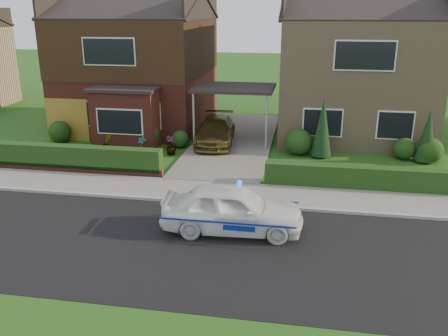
# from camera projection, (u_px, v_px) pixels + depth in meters

# --- Properties ---
(ground) EXTENTS (120.00, 120.00, 0.00)m
(ground) POSITION_uv_depth(u_px,v_px,m) (175.00, 246.00, 13.33)
(ground) COLOR #1B5316
(ground) RESTS_ON ground
(road) EXTENTS (60.00, 6.00, 0.02)m
(road) POSITION_uv_depth(u_px,v_px,m) (175.00, 246.00, 13.33)
(road) COLOR black
(road) RESTS_ON ground
(kerb) EXTENTS (60.00, 0.16, 0.12)m
(kerb) POSITION_uv_depth(u_px,v_px,m) (199.00, 202.00, 16.15)
(kerb) COLOR #9E9993
(kerb) RESTS_ON ground
(sidewalk) EXTENTS (60.00, 2.00, 0.10)m
(sidewalk) POSITION_uv_depth(u_px,v_px,m) (205.00, 191.00, 17.14)
(sidewalk) COLOR slate
(sidewalk) RESTS_ON ground
(driveway) EXTENTS (3.80, 12.00, 0.12)m
(driveway) POSITION_uv_depth(u_px,v_px,m) (234.00, 141.00, 23.57)
(driveway) COLOR #666059
(driveway) RESTS_ON ground
(house_left) EXTENTS (7.50, 9.53, 7.25)m
(house_left) POSITION_uv_depth(u_px,v_px,m) (138.00, 56.00, 26.01)
(house_left) COLOR maroon
(house_left) RESTS_ON ground
(house_right) EXTENTS (7.50, 8.06, 7.25)m
(house_right) POSITION_uv_depth(u_px,v_px,m) (355.00, 63.00, 24.27)
(house_right) COLOR tan
(house_right) RESTS_ON ground
(carport_link) EXTENTS (3.80, 3.00, 2.77)m
(carport_link) POSITION_uv_depth(u_px,v_px,m) (234.00, 89.00, 22.69)
(carport_link) COLOR black
(carport_link) RESTS_ON ground
(garage_door) EXTENTS (2.20, 0.10, 2.10)m
(garage_door) POSITION_uv_depth(u_px,v_px,m) (68.00, 120.00, 23.61)
(garage_door) COLOR olive
(garage_door) RESTS_ON ground
(dwarf_wall) EXTENTS (7.70, 0.25, 0.36)m
(dwarf_wall) POSITION_uv_depth(u_px,v_px,m) (71.00, 169.00, 19.15)
(dwarf_wall) COLOR maroon
(dwarf_wall) RESTS_ON ground
(hedge_left) EXTENTS (7.50, 0.55, 0.90)m
(hedge_left) POSITION_uv_depth(u_px,v_px,m) (73.00, 172.00, 19.35)
(hedge_left) COLOR #123511
(hedge_left) RESTS_ON ground
(hedge_right) EXTENTS (7.50, 0.55, 0.80)m
(hedge_right) POSITION_uv_depth(u_px,v_px,m) (367.00, 190.00, 17.38)
(hedge_right) COLOR #123511
(hedge_right) RESTS_ON ground
(shrub_left_far) EXTENTS (1.08, 1.08, 1.08)m
(shrub_left_far) POSITION_uv_depth(u_px,v_px,m) (60.00, 132.00, 23.39)
(shrub_left_far) COLOR #123511
(shrub_left_far) RESTS_ON ground
(shrub_left_mid) EXTENTS (1.32, 1.32, 1.32)m
(shrub_left_mid) POSITION_uv_depth(u_px,v_px,m) (145.00, 134.00, 22.44)
(shrub_left_mid) COLOR #123511
(shrub_left_mid) RESTS_ON ground
(shrub_left_near) EXTENTS (0.84, 0.84, 0.84)m
(shrub_left_near) POSITION_uv_depth(u_px,v_px,m) (180.00, 139.00, 22.54)
(shrub_left_near) COLOR #123511
(shrub_left_near) RESTS_ON ground
(shrub_right_near) EXTENTS (1.20, 1.20, 1.20)m
(shrub_right_near) POSITION_uv_depth(u_px,v_px,m) (299.00, 142.00, 21.39)
(shrub_right_near) COLOR #123511
(shrub_right_near) RESTS_ON ground
(shrub_right_mid) EXTENTS (0.96, 0.96, 0.96)m
(shrub_right_mid) POSITION_uv_depth(u_px,v_px,m) (404.00, 149.00, 20.78)
(shrub_right_mid) COLOR #123511
(shrub_right_mid) RESTS_ON ground
(shrub_right_far) EXTENTS (1.08, 1.08, 1.08)m
(shrub_right_far) POSITION_uv_depth(u_px,v_px,m) (430.00, 150.00, 20.32)
(shrub_right_far) COLOR #123511
(shrub_right_far) RESTS_ON ground
(conifer_a) EXTENTS (0.90, 0.90, 2.60)m
(conifer_a) POSITION_uv_depth(u_px,v_px,m) (322.00, 129.00, 20.82)
(conifer_a) COLOR black
(conifer_a) RESTS_ON ground
(conifer_b) EXTENTS (0.90, 0.90, 2.20)m
(conifer_b) POSITION_uv_depth(u_px,v_px,m) (427.00, 138.00, 20.17)
(conifer_b) COLOR black
(conifer_b) RESTS_ON ground
(police_car) EXTENTS (3.84, 4.25, 1.59)m
(police_car) POSITION_uv_depth(u_px,v_px,m) (232.00, 209.00, 13.99)
(police_car) COLOR white
(police_car) RESTS_ON ground
(driveway_car) EXTENTS (2.12, 4.40, 1.24)m
(driveway_car) POSITION_uv_depth(u_px,v_px,m) (215.00, 131.00, 22.76)
(driveway_car) COLOR brown
(driveway_car) RESTS_ON driveway
(potted_plant_a) EXTENTS (0.48, 0.37, 0.80)m
(potted_plant_a) POSITION_uv_depth(u_px,v_px,m) (142.00, 146.00, 21.51)
(potted_plant_a) COLOR gray
(potted_plant_a) RESTS_ON ground
(potted_plant_b) EXTENTS (0.60, 0.59, 0.85)m
(potted_plant_b) POSITION_uv_depth(u_px,v_px,m) (106.00, 144.00, 21.72)
(potted_plant_b) COLOR gray
(potted_plant_b) RESTS_ON ground
(potted_plant_c) EXTENTS (0.66, 0.66, 0.85)m
(potted_plant_c) POSITION_uv_depth(u_px,v_px,m) (171.00, 146.00, 21.42)
(potted_plant_c) COLOR gray
(potted_plant_c) RESTS_ON ground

